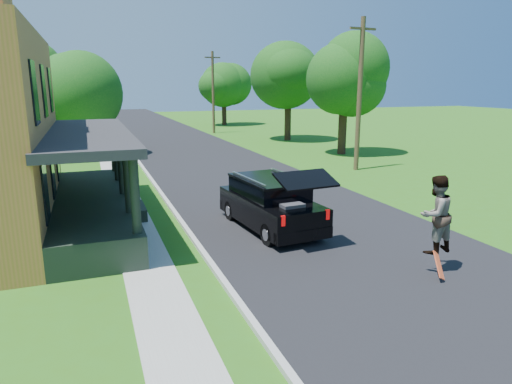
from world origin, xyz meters
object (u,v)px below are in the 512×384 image
object	(u,v)px
black_suv	(271,203)
skateboarder	(436,214)
utility_pole_near	(360,93)
tree_right_near	(344,73)

from	to	relation	value
black_suv	skateboarder	world-z (taller)	skateboarder
black_suv	utility_pole_near	xyz separation A→B (m)	(8.40, 8.16, 3.30)
skateboarder	utility_pole_near	distance (m)	14.36
skateboarder	tree_right_near	xyz separation A→B (m)	(8.17, 18.31, 3.87)
black_suv	skateboarder	bearing A→B (deg)	-67.16
black_suv	utility_pole_near	bearing A→B (deg)	38.79
utility_pole_near	tree_right_near	bearing A→B (deg)	62.92
black_suv	skateboarder	distance (m)	5.32
skateboarder	utility_pole_near	xyz separation A→B (m)	(5.90, 12.81, 2.66)
skateboarder	utility_pole_near	world-z (taller)	utility_pole_near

